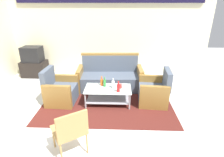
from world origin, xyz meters
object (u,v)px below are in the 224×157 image
at_px(bottle_red, 118,88).
at_px(armchair_right, 154,92).
at_px(couch, 110,78).
at_px(bottle_orange, 102,82).
at_px(wicker_chair, 70,129).
at_px(armchair_left, 60,91).
at_px(cup, 120,86).
at_px(bottle_clear, 113,84).
at_px(tv_stand, 35,69).
at_px(television, 32,54).
at_px(coffee_table, 108,93).
at_px(bottle_green, 105,83).

bearing_deg(bottle_red, armchair_right, 17.10).
height_order(couch, bottle_orange, couch).
distance_m(bottle_red, wicker_chair, 1.63).
bearing_deg(armchair_left, cup, 91.05).
xyz_separation_m(couch, bottle_clear, (0.11, -0.84, 0.19)).
distance_m(tv_stand, television, 0.50).
bearing_deg(wicker_chair, bottle_red, 29.18).
bearing_deg(coffee_table, wicker_chair, -106.64).
relative_size(couch, bottle_red, 6.98).
height_order(coffee_table, bottle_red, bottle_red).
relative_size(armchair_left, bottle_orange, 3.59).
relative_size(armchair_left, bottle_clear, 3.42).
distance_m(cup, television, 3.32).
bearing_deg(cup, coffee_table, -175.20).
bearing_deg(television, cup, 151.81).
distance_m(bottle_clear, cup, 0.18).
bearing_deg(armchair_right, bottle_clear, 98.20).
height_order(armchair_left, bottle_green, armchair_left).
xyz_separation_m(bottle_clear, cup, (0.17, -0.01, -0.04)).
distance_m(coffee_table, bottle_orange, 0.32).
distance_m(armchair_right, bottle_clear, 1.03).
relative_size(armchair_right, bottle_green, 3.43).
height_order(bottle_green, cup, bottle_green).
distance_m(armchair_right, bottle_orange, 1.30).
distance_m(armchair_right, tv_stand, 4.02).
bearing_deg(armchair_right, television, 70.88).
height_order(coffee_table, bottle_orange, bottle_orange).
distance_m(armchair_left, tv_stand, 2.16).
bearing_deg(television, wicker_chair, 124.33).
distance_m(tv_stand, wicker_chair, 3.93).
bearing_deg(bottle_clear, bottle_red, -58.36).
bearing_deg(television, bottle_orange, 149.59).
height_order(armchair_right, wicker_chair, armchair_right).
height_order(bottle_orange, wicker_chair, wicker_chair).
height_order(bottle_red, wicker_chair, wicker_chair).
xyz_separation_m(armchair_left, bottle_orange, (1.01, 0.11, 0.21)).
bearing_deg(armchair_right, bottle_red, 111.67).
distance_m(armchair_left, bottle_orange, 1.04).
height_order(cup, tv_stand, tv_stand).
xyz_separation_m(coffee_table, wicker_chair, (-0.49, -1.62, 0.22)).
relative_size(armchair_right, bottle_orange, 3.59).
height_order(television, wicker_chair, television).
height_order(bottle_clear, cup, bottle_clear).
xyz_separation_m(bottle_green, bottle_orange, (-0.08, 0.06, -0.00)).
xyz_separation_m(bottle_orange, bottle_red, (0.41, -0.33, 0.01)).
height_order(couch, wicker_chair, couch).
xyz_separation_m(coffee_table, bottle_clear, (0.12, 0.04, 0.23)).
relative_size(bottle_green, wicker_chair, 0.29).
height_order(bottle_red, tv_stand, bottle_red).
height_order(bottle_clear, television, television).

